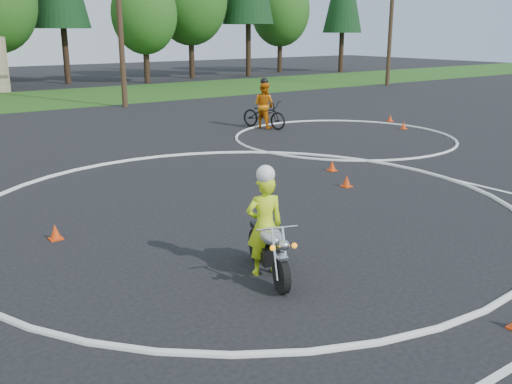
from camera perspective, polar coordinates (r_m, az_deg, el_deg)
ground at (r=10.56m, az=8.06°, el=-5.64°), size 120.00×120.00×0.00m
course_markings at (r=15.03m, az=2.58°, el=1.08°), size 19.05×19.05×0.12m
primary_motorcycle at (r=9.16m, az=1.31°, el=-5.67°), size 0.89×1.81×0.99m
rider_primary_grp at (r=9.13m, az=0.86°, el=-3.05°), size 0.70×0.57×1.84m
rider_second_grp at (r=23.25m, az=0.82°, el=8.16°), size 1.29×2.23×2.03m
traffic_cones at (r=15.55m, az=11.54°, el=1.76°), size 16.63×13.42×0.30m
utility_poles at (r=30.46m, az=-13.57°, el=18.02°), size 41.60×1.12×10.00m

